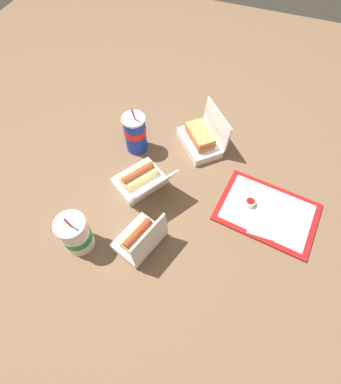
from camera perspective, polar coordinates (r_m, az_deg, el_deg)
The scene contains 10 objects.
ground_plane at distance 1.20m, azimuth 1.40°, elevation -1.64°, with size 3.20×3.20×0.00m, color brown.
food_tray at distance 1.22m, azimuth 17.91°, elevation -3.64°, with size 0.40×0.31×0.01m.
ketchup_cup at distance 1.20m, azimuth 14.90°, elevation -1.93°, with size 0.04×0.04×0.02m.
napkin_stack at distance 1.18m, azimuth 17.12°, elevation -5.92°, with size 0.10×0.10×0.00m, color white.
plastic_fork at distance 1.24m, azimuth 17.57°, elevation -1.03°, with size 0.11×0.01×0.01m, color white.
clamshell_hotdog_front at distance 1.21m, azimuth -5.68°, elevation 2.21°, with size 0.27×0.27×0.17m.
clamshell_sandwich_corner at distance 1.34m, azimuth 5.90°, elevation 10.11°, with size 0.25×0.25×0.17m.
clamshell_hotdog_back at distance 1.08m, azimuth -5.82°, elevation -8.84°, with size 0.18×0.20×0.16m.
soda_cup_corner at distance 1.30m, azimuth -6.73°, elevation 11.11°, with size 0.10×0.10×0.24m.
soda_cup_front at distance 1.09m, azimuth -17.58°, elevation -7.68°, with size 0.11×0.11×0.22m.
Camera 1 is at (0.19, -0.58, 1.03)m, focal length 28.00 mm.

